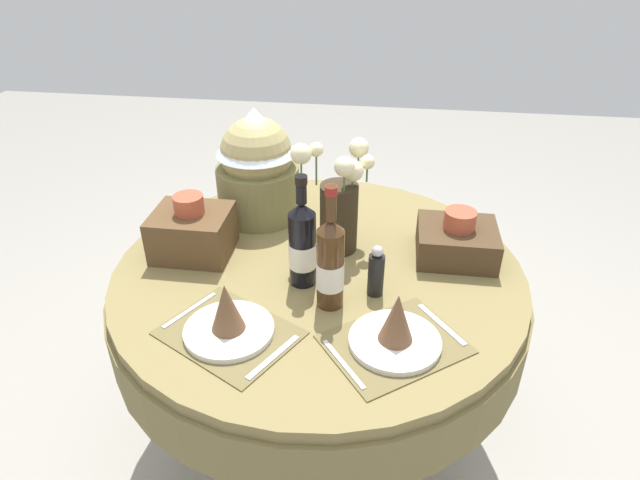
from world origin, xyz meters
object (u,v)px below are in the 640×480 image
object	(u,v)px
place_setting_right	(396,331)
flower_vase	(339,203)
dining_table	(319,300)
wine_bottle_right	(330,263)
woven_basket_side_left	(192,231)
pepper_mill	(376,273)
gift_tub_back_left	(257,161)
place_setting_left	(228,320)
wine_bottle_left	(302,244)
woven_basket_side_right	(457,240)

from	to	relation	value
place_setting_right	flower_vase	xyz separation A→B (m)	(-0.20, 0.45, 0.12)
dining_table	wine_bottle_right	world-z (taller)	wine_bottle_right
place_setting_right	woven_basket_side_left	bearing A→B (deg)	151.42
flower_vase	pepper_mill	bearing A→B (deg)	-60.49
dining_table	pepper_mill	world-z (taller)	pepper_mill
dining_table	flower_vase	world-z (taller)	flower_vase
pepper_mill	gift_tub_back_left	bearing A→B (deg)	136.18
place_setting_left	wine_bottle_right	world-z (taller)	wine_bottle_right
wine_bottle_left	dining_table	bearing A→B (deg)	66.74
woven_basket_side_right	wine_bottle_right	bearing A→B (deg)	-140.80
dining_table	woven_basket_side_left	distance (m)	0.47
gift_tub_back_left	place_setting_right	bearing A→B (deg)	-51.64
dining_table	flower_vase	xyz separation A→B (m)	(0.05, 0.12, 0.30)
flower_vase	wine_bottle_left	size ratio (longest dim) A/B	1.08
gift_tub_back_left	wine_bottle_left	bearing A→B (deg)	-60.34
dining_table	wine_bottle_right	distance (m)	0.33
place_setting_left	flower_vase	world-z (taller)	flower_vase
pepper_mill	woven_basket_side_left	xyz separation A→B (m)	(-0.60, 0.15, 0.01)
place_setting_right	gift_tub_back_left	xyz separation A→B (m)	(-0.51, 0.64, 0.16)
pepper_mill	gift_tub_back_left	xyz separation A→B (m)	(-0.44, 0.43, 0.14)
flower_vase	woven_basket_side_right	distance (m)	0.39
wine_bottle_left	woven_basket_side_right	world-z (taller)	wine_bottle_left
pepper_mill	woven_basket_side_right	distance (m)	0.34
wine_bottle_right	place_setting_right	bearing A→B (deg)	-38.36
flower_vase	wine_bottle_right	bearing A→B (deg)	-88.39
gift_tub_back_left	woven_basket_side_right	size ratio (longest dim) A/B	1.62
wine_bottle_right	pepper_mill	world-z (taller)	wine_bottle_right
wine_bottle_right	pepper_mill	bearing A→B (deg)	27.70
flower_vase	dining_table	bearing A→B (deg)	-111.90
flower_vase	wine_bottle_right	distance (m)	0.30
gift_tub_back_left	wine_bottle_right	bearing A→B (deg)	-57.01
place_setting_right	pepper_mill	distance (m)	0.22
wine_bottle_left	wine_bottle_right	xyz separation A→B (m)	(0.09, -0.10, 0.00)
pepper_mill	woven_basket_side_right	size ratio (longest dim) A/B	0.65
woven_basket_side_left	woven_basket_side_right	size ratio (longest dim) A/B	0.97
place_setting_right	wine_bottle_left	distance (m)	0.38
place_setting_right	wine_bottle_left	size ratio (longest dim) A/B	1.22
wine_bottle_right	woven_basket_side_left	world-z (taller)	wine_bottle_right
pepper_mill	woven_basket_side_left	bearing A→B (deg)	166.32
dining_table	pepper_mill	size ratio (longest dim) A/B	8.02
place_setting_right	pepper_mill	bearing A→B (deg)	106.28
wine_bottle_left	woven_basket_side_right	size ratio (longest dim) A/B	1.41
flower_vase	gift_tub_back_left	size ratio (longest dim) A/B	0.94
place_setting_right	woven_basket_side_left	xyz separation A→B (m)	(-0.66, 0.36, 0.03)
woven_basket_side_right	woven_basket_side_left	bearing A→B (deg)	-173.77
pepper_mill	place_setting_left	bearing A→B (deg)	-148.27
place_setting_right	flower_vase	bearing A→B (deg)	113.54
dining_table	pepper_mill	distance (m)	0.30
dining_table	place_setting_right	distance (m)	0.45
dining_table	place_setting_left	bearing A→B (deg)	-119.07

